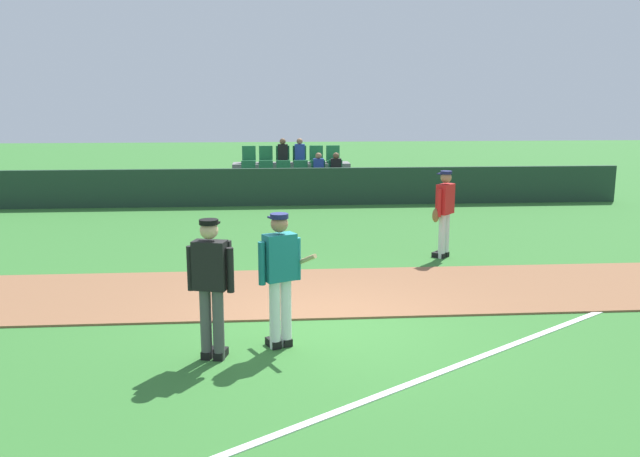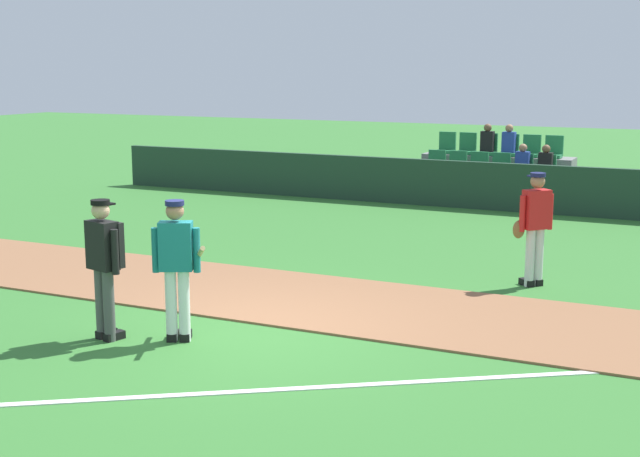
% 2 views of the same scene
% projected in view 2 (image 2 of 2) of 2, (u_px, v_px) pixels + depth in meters
% --- Properties ---
extents(ground_plane, '(80.00, 80.00, 0.00)m').
position_uv_depth(ground_plane, '(250.00, 332.00, 11.18)').
color(ground_plane, '#33702D').
extents(infield_dirt_path, '(28.00, 2.79, 0.03)m').
position_uv_depth(infield_dirt_path, '(309.00, 299.00, 12.68)').
color(infield_dirt_path, brown).
rests_on(infield_dirt_path, ground).
extents(foul_line_chalk, '(9.99, 6.81, 0.01)m').
position_uv_depth(foul_line_chalk, '(468.00, 379.00, 9.47)').
color(foul_line_chalk, white).
rests_on(foul_line_chalk, ground).
extents(dugout_fence, '(20.00, 0.16, 1.12)m').
position_uv_depth(dugout_fence, '(477.00, 185.00, 20.65)').
color(dugout_fence, '#1E3828').
rests_on(dugout_fence, ground).
extents(stadium_bleachers, '(3.90, 2.10, 1.90)m').
position_uv_depth(stadium_bleachers, '(494.00, 181.00, 21.94)').
color(stadium_bleachers, slate).
rests_on(stadium_bleachers, ground).
extents(batter_teal_jersey, '(0.75, 0.70, 1.76)m').
position_uv_depth(batter_teal_jersey, '(177.00, 265.00, 10.63)').
color(batter_teal_jersey, white).
rests_on(batter_teal_jersey, ground).
extents(umpire_home_plate, '(0.57, 0.38, 1.76)m').
position_uv_depth(umpire_home_plate, '(104.00, 261.00, 10.69)').
color(umpire_home_plate, '#4C4C4C').
rests_on(umpire_home_plate, ground).
extents(runner_red_jersey, '(0.55, 0.51, 1.76)m').
position_uv_depth(runner_red_jersey, '(535.00, 225.00, 13.33)').
color(runner_red_jersey, silver).
rests_on(runner_red_jersey, ground).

